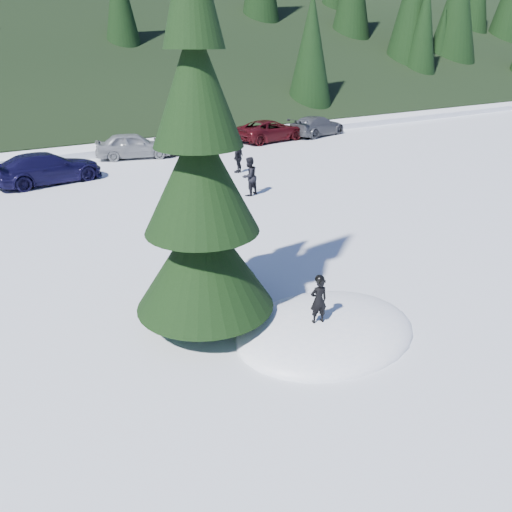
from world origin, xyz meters
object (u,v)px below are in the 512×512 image
adult_1 (238,157)px  child_skier (319,300)px  car_3 (47,168)px  car_4 (133,145)px  car_5 (189,142)px  car_7 (317,126)px  spruce_short (213,219)px  adult_0 (249,176)px  spruce_tall (201,191)px  car_6 (270,130)px

adult_1 → child_skier: bearing=30.7°
child_skier → car_3: child_skier is taller
car_4 → car_5: car_4 is taller
car_5 → car_7: size_ratio=0.85×
child_skier → car_5: child_skier is taller
spruce_short → child_skier: 3.60m
adult_0 → spruce_short: bearing=33.1°
car_3 → adult_0: bearing=-143.0°
spruce_tall → adult_0: size_ratio=5.06×
car_7 → spruce_short: bearing=121.9°
adult_1 → car_7: bearing=177.1°
spruce_tall → child_skier: size_ratio=7.93×
car_5 → car_7: (10.53, 0.74, 0.03)m
adult_1 → car_3: size_ratio=0.32×
spruce_tall → car_7: bearing=45.3°
car_3 → car_4: bearing=-67.4°
car_3 → car_7: (19.29, 3.38, -0.03)m
car_5 → adult_1: bearing=-170.0°
child_skier → adult_0: (4.91, 10.77, -0.17)m
adult_0 → child_skier: bearing=46.2°
child_skier → car_7: bearing=-114.2°
adult_1 → car_4: adult_1 is taller
child_skier → car_5: size_ratio=0.27×
spruce_short → car_4: spruce_short is taller
car_5 → car_6: (6.49, 0.85, 0.03)m
car_3 → car_7: car_3 is taller
car_6 → adult_1: bearing=129.3°
car_4 → car_6: (9.81, 0.29, -0.04)m
car_3 → car_7: size_ratio=1.05×
adult_0 → adult_1: size_ratio=1.06×
adult_0 → adult_1: adult_0 is taller
spruce_short → car_7: (18.02, 17.84, -1.40)m
car_7 → car_5: bearing=81.2°
spruce_short → car_7: bearing=44.7°
spruce_short → car_3: size_ratio=1.07×
adult_1 → car_7: (10.53, 6.52, -0.11)m
spruce_tall → car_7: (19.02, 19.24, -2.62)m
spruce_tall → car_5: spruce_tall is taller
spruce_tall → child_skier: spruce_tall is taller
adult_0 → car_3: size_ratio=0.34×
spruce_tall → adult_1: (8.49, 12.72, -2.51)m
spruce_tall → car_5: 20.52m
adult_0 → car_5: adult_0 is taller
car_4 → car_7: 13.85m
spruce_tall → car_6: 24.61m
adult_0 → car_5: bearing=-119.6°
spruce_short → car_6: size_ratio=1.06×
child_skier → car_6: (13.16, 21.29, -0.32)m
spruce_tall → car_3: (-0.27, 15.86, -2.59)m
spruce_short → car_4: bearing=76.7°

